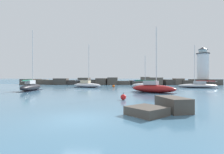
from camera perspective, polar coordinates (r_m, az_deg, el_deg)
ground_plane at (r=10.86m, az=-10.74°, el=-13.26°), size 600.00×600.00×0.00m
open_sea_beyond at (r=118.45m, az=2.43°, el=-1.25°), size 400.00×116.00×0.01m
breakwater_jetty at (r=58.39m, az=2.21°, el=-1.56°), size 65.24×7.43×2.56m
lighthouse at (r=65.39m, az=27.55°, el=2.47°), size 4.90×4.90×12.50m
foreground_rocks at (r=11.50m, az=-11.91°, el=-10.29°), size 17.53×6.96×1.02m
sailboat_moored_0 at (r=42.75m, az=10.21°, el=-2.67°), size 6.24×4.72×7.72m
sailboat_moored_1 at (r=35.01m, az=-24.89°, el=-2.88°), size 2.25×7.58×11.18m
sailboat_moored_2 at (r=42.81m, az=-8.26°, el=-2.52°), size 7.95×5.33×10.37m
sailboat_moored_3 at (r=28.82m, az=13.18°, el=-3.54°), size 7.41×5.89×10.48m
sailboat_moored_4 at (r=45.40m, az=26.23°, el=-2.45°), size 8.72×4.60×10.03m
mooring_buoy_orange_near at (r=19.15m, az=3.72°, el=-6.57°), size 0.62×0.62×0.82m
mooring_buoy_far_side at (r=41.72m, az=0.53°, el=-3.02°), size 0.64×0.64×0.84m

